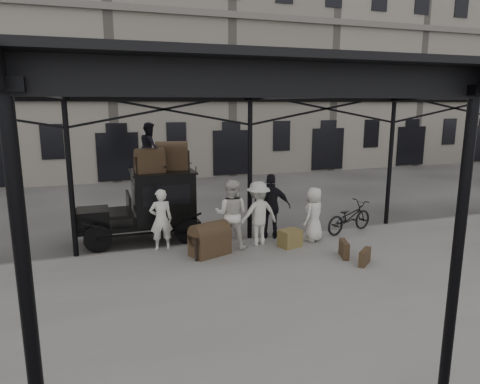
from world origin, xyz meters
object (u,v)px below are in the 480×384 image
object	(u,v)px
porter_left	(161,220)
bicycle	(349,217)
taxi	(153,202)
porter_official	(271,206)
steamer_trunk_roof_near	(150,162)
steamer_trunk_platform	(210,241)

from	to	relation	value
porter_left	bicycle	distance (m)	5.94
porter_left	taxi	bearing A→B (deg)	-89.36
taxi	bicycle	bearing A→B (deg)	-16.20
porter_official	porter_left	bearing A→B (deg)	23.75
taxi	porter_left	bearing A→B (deg)	-88.96
taxi	porter_official	bearing A→B (deg)	-23.46
porter_left	steamer_trunk_roof_near	xyz separation A→B (m)	(-0.11, 1.21, 1.46)
porter_official	bicycle	size ratio (longest dim) A/B	1.04
bicycle	steamer_trunk_roof_near	bearing A→B (deg)	60.00
porter_left	porter_official	world-z (taller)	porter_official
porter_official	steamer_trunk_roof_near	xyz separation A→B (m)	(-3.44, 1.21, 1.34)
steamer_trunk_roof_near	steamer_trunk_platform	distance (m)	3.12
taxi	steamer_trunk_platform	bearing A→B (deg)	-62.51
porter_official	bicycle	world-z (taller)	porter_official
porter_official	steamer_trunk_platform	bearing A→B (deg)	45.27
porter_official	taxi	bearing A→B (deg)	0.29
bicycle	steamer_trunk_platform	bearing A→B (deg)	80.77
taxi	porter_official	distance (m)	3.66
steamer_trunk_platform	porter_left	bearing A→B (deg)	123.72
porter_left	porter_official	size ratio (longest dim) A/B	0.88
bicycle	steamer_trunk_platform	xyz separation A→B (m)	(-4.75, -0.58, -0.12)
steamer_trunk_roof_near	taxi	bearing A→B (deg)	63.72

